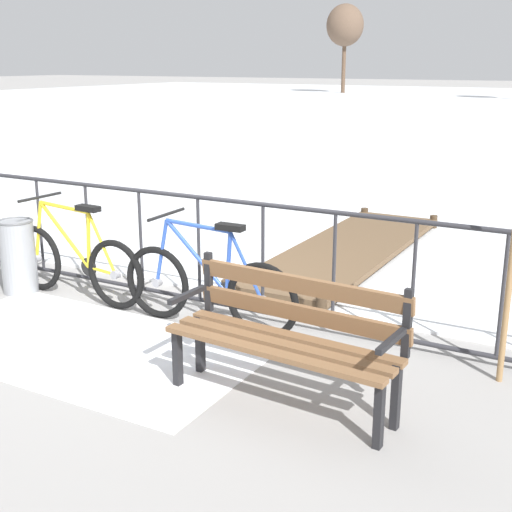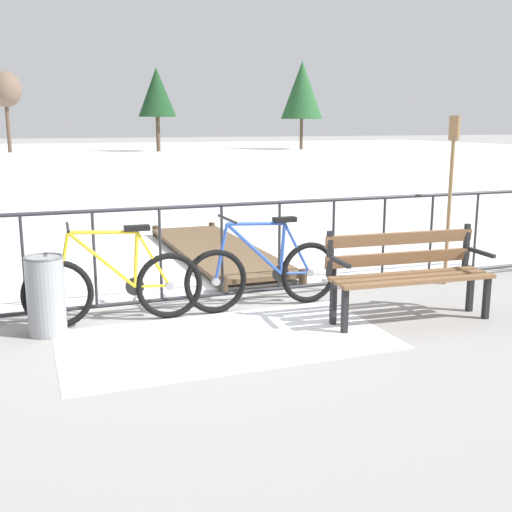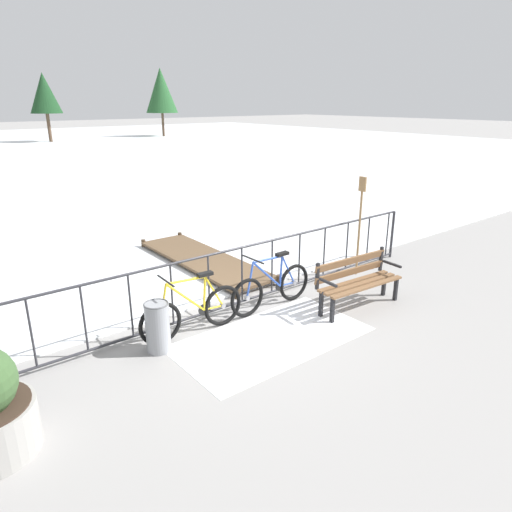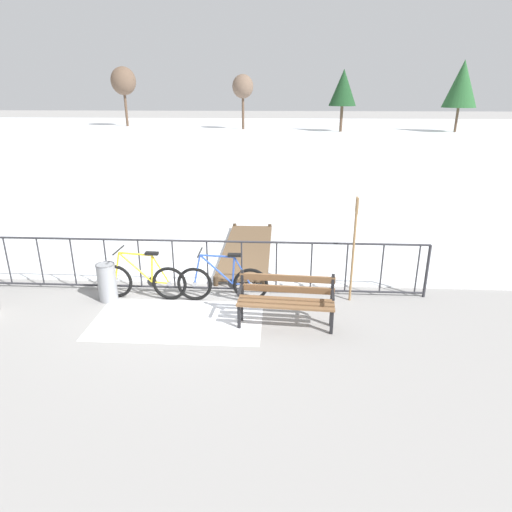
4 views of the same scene
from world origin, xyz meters
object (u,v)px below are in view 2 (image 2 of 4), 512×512
Objects in this scene: park_bench at (407,268)px; trash_bin at (46,295)px; bicycle_near_railing at (115,286)px; oar_upright at (450,190)px; bicycle_second at (264,273)px.

trash_bin is (-3.33, 0.74, -0.14)m from park_bench.
bicycle_near_railing is 3.99m from oar_upright.
park_bench is 2.22× the size of trash_bin.
oar_upright is (1.22, 0.99, 0.63)m from park_bench.
park_bench is at bearing -35.51° from bicycle_second.
oar_upright is at bearing 3.15° from trash_bin.
trash_bin is 0.37× the size of oar_upright.
trash_bin is at bearing -177.45° from bicycle_second.
oar_upright reaches higher than bicycle_second.
park_bench is (2.70, -0.85, 0.14)m from bicycle_near_railing.
bicycle_second is 2.16m from trash_bin.
bicycle_near_railing reaches higher than park_bench.
trash_bin is 4.62m from oar_upright.
oar_upright reaches higher than park_bench.
bicycle_second reaches higher than trash_bin.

